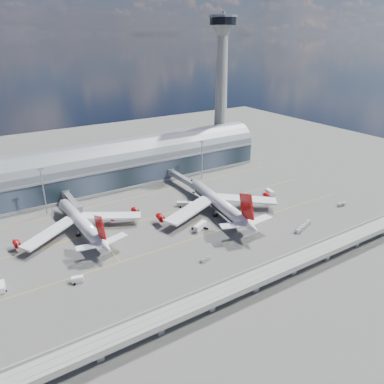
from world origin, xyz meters
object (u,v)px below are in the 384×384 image
service_truck_2 (200,226)px  service_truck_0 (2,287)px  floodlight_mast_left (43,190)px  cargo_train_2 (342,204)px  service_truck_4 (193,206)px  service_truck_3 (270,192)px  airliner_right (219,204)px  cargo_train_1 (303,227)px  cargo_train_0 (205,259)px  service_truck_1 (78,280)px  airliner_left (82,223)px  service_truck_5 (182,204)px  floodlight_mast_right (202,158)px  control_tower (221,90)px

service_truck_2 → service_truck_0: bearing=62.7°
floodlight_mast_left → cargo_train_2: size_ratio=4.46×
service_truck_4 → cargo_train_2: size_ratio=1.07×
service_truck_3 → airliner_right: bearing=-162.8°
service_truck_2 → cargo_train_1: service_truck_2 is taller
cargo_train_1 → cargo_train_0: bearing=107.2°
service_truck_4 → service_truck_3: bearing=-22.9°
service_truck_1 → cargo_train_2: 146.05m
floodlight_mast_left → cargo_train_1: 134.43m
airliner_left → service_truck_2: size_ratio=7.19×
service_truck_5 → cargo_train_1: 65.98m
floodlight_mast_right → service_truck_0: size_ratio=3.96×
service_truck_2 → cargo_train_0: service_truck_2 is taller
cargo_train_1 → cargo_train_2: 39.24m
service_truck_3 → floodlight_mast_left: bearing=170.2°
airliner_right → cargo_train_0: size_ratio=14.76×
floodlight_mast_left → service_truck_0: size_ratio=3.96×
floodlight_mast_right → airliner_left: size_ratio=0.40×
floodlight_mast_right → cargo_train_1: floodlight_mast_right is taller
service_truck_0 → service_truck_2: (88.89, -0.44, 0.31)m
service_truck_2 → airliner_right: bearing=-90.3°
service_truck_1 → cargo_train_2: service_truck_1 is taller
floodlight_mast_right → airliner_right: bearing=-114.2°
airliner_left → airliner_right: size_ratio=0.90×
control_tower → floodlight_mast_right: (-35.00, -28.00, -38.00)m
service_truck_0 → service_truck_1: 27.49m
floodlight_mast_left → service_truck_1: (-4.32, -69.32, -12.33)m
floodlight_mast_left → service_truck_5: (65.59, -31.24, -12.23)m
service_truck_3 → service_truck_1: bearing=-157.7°
airliner_left → service_truck_2: 56.76m
floodlight_mast_left → cargo_train_1: size_ratio=1.82×
service_truck_2 → control_tower: bearing=-68.1°
airliner_right → service_truck_4: 15.80m
service_truck_3 → cargo_train_0: bearing=-141.0°
service_truck_4 → cargo_train_0: bearing=-129.9°
cargo_train_0 → cargo_train_2: cargo_train_2 is taller
floodlight_mast_right → service_truck_3: bearing=-68.4°
service_truck_0 → service_truck_4: bearing=19.7°
control_tower → service_truck_4: bearing=-135.3°
cargo_train_0 → airliner_right: bearing=-32.4°
service_truck_1 → service_truck_2: bearing=-63.5°
airliner_left → cargo_train_2: bearing=-22.7°
service_truck_0 → cargo_train_0: 79.41m
service_truck_5 → cargo_train_2: service_truck_5 is taller
control_tower → service_truck_1: (-139.32, -97.32, -50.34)m
service_truck_4 → floodlight_mast_right: bearing=36.9°
service_truck_2 → cargo_train_2: size_ratio=1.56×
service_truck_4 → cargo_train_0: (-23.16, -46.25, -0.84)m
floodlight_mast_right → cargo_train_1: (2.76, -85.75, -12.64)m
service_truck_2 → service_truck_3: service_truck_2 is taller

